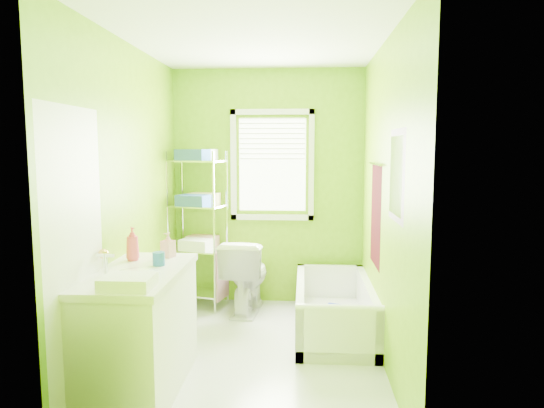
# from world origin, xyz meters

# --- Properties ---
(ground) EXTENTS (2.90, 2.90, 0.00)m
(ground) POSITION_xyz_m (0.00, 0.00, 0.00)
(ground) COLOR silver
(ground) RESTS_ON ground
(room_envelope) EXTENTS (2.14, 2.94, 2.62)m
(room_envelope) POSITION_xyz_m (0.00, 0.00, 1.55)
(room_envelope) COLOR #6CA207
(room_envelope) RESTS_ON ground
(window) EXTENTS (0.92, 0.05, 1.22)m
(window) POSITION_xyz_m (0.05, 1.42, 1.61)
(window) COLOR white
(window) RESTS_ON ground
(door) EXTENTS (0.09, 0.80, 2.00)m
(door) POSITION_xyz_m (-1.04, -1.00, 1.00)
(door) COLOR white
(door) RESTS_ON ground
(right_wall_decor) EXTENTS (0.04, 1.48, 1.17)m
(right_wall_decor) POSITION_xyz_m (1.04, -0.02, 1.32)
(right_wall_decor) COLOR #3A0609
(right_wall_decor) RESTS_ON ground
(bathtub) EXTENTS (0.71, 1.52, 0.49)m
(bathtub) POSITION_xyz_m (0.70, 0.55, 0.16)
(bathtub) COLOR white
(bathtub) RESTS_ON ground
(toilet) EXTENTS (0.51, 0.81, 0.79)m
(toilet) POSITION_xyz_m (-0.21, 1.08, 0.40)
(toilet) COLOR white
(toilet) RESTS_ON ground
(vanity) EXTENTS (0.60, 1.17, 1.14)m
(vanity) POSITION_xyz_m (-0.76, -0.66, 0.47)
(vanity) COLOR white
(vanity) RESTS_ON ground
(wire_shelf_unit) EXTENTS (0.64, 0.53, 1.73)m
(wire_shelf_unit) POSITION_xyz_m (-0.73, 1.21, 1.06)
(wire_shelf_unit) COLOR silver
(wire_shelf_unit) RESTS_ON ground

